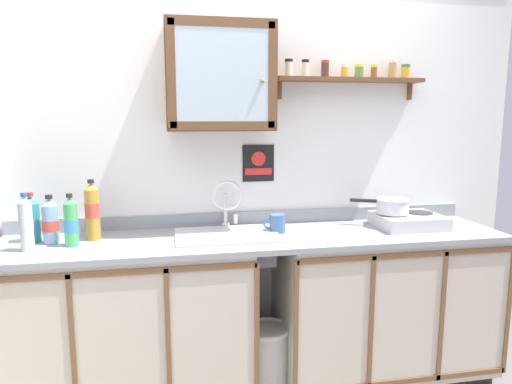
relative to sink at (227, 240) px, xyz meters
name	(u,v)px	position (x,y,z in m)	size (l,w,h in m)	color
back_wall	(248,172)	(0.17, 0.27, 0.35)	(3.41, 0.07, 2.46)	white
lower_cabinet_run	(127,326)	(-0.56, -0.04, -0.44)	(1.35, 0.58, 0.89)	black
lower_cabinet_run_right	(382,305)	(0.93, -0.04, -0.44)	(1.27, 0.58, 0.89)	black
countertop	(258,238)	(0.17, -0.04, 0.01)	(2.77, 0.60, 0.03)	gray
backsplash	(249,218)	(0.17, 0.24, 0.07)	(2.77, 0.02, 0.08)	gray
sink	(227,240)	(0.00, 0.00, 0.00)	(0.57, 0.44, 0.43)	silver
hot_plate_stove	(408,220)	(1.08, -0.01, 0.07)	(0.37, 0.32, 0.08)	silver
saucepan	(392,205)	(0.99, 0.02, 0.16)	(0.33, 0.22, 0.09)	silver
bottle_soda_green_0	(71,222)	(-0.80, -0.06, 0.15)	(0.07, 0.07, 0.27)	#4CB266
bottle_water_blue_1	(50,222)	(-0.92, 0.01, 0.14)	(0.08, 0.08, 0.25)	#8CB7E0
bottle_detergent_teal_2	(31,220)	(-1.02, 0.06, 0.14)	(0.09, 0.09, 0.26)	teal
bottle_juice_amber_3	(92,211)	(-0.71, 0.04, 0.18)	(0.08, 0.08, 0.32)	gold
bottle_opaque_white_4	(26,224)	(-1.00, -0.11, 0.16)	(0.07, 0.07, 0.29)	white
mug	(277,223)	(0.29, 0.01, 0.08)	(0.13, 0.09, 0.10)	#3F6699
wall_cabinet	(220,77)	(-0.02, 0.10, 0.89)	(0.59, 0.31, 0.58)	brown
spice_shelf	(351,77)	(0.77, 0.18, 0.91)	(0.89, 0.14, 0.23)	brown
warning_sign	(258,163)	(0.22, 0.24, 0.40)	(0.19, 0.01, 0.22)	black
trash_bin	(267,359)	(0.21, -0.09, -0.68)	(0.28, 0.28, 0.40)	silver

